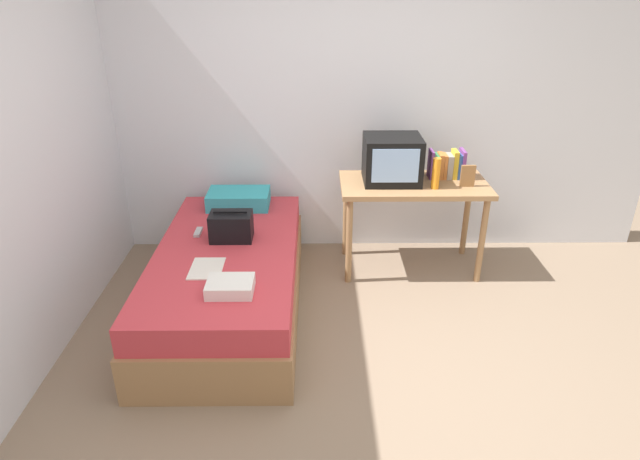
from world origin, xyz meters
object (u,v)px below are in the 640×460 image
object	(u,v)px
bed	(228,280)
folded_towel	(230,286)
handbag	(231,226)
tv	(392,159)
remote_silver	(198,232)
desk	(413,194)
remote_dark	(226,281)
magazine	(207,268)
picture_frame	(468,176)
water_bottle	(436,173)
book_row	(446,165)
pillow	(239,199)

from	to	relation	value
bed	folded_towel	size ratio (longest dim) A/B	7.14
handbag	tv	bearing A→B (deg)	23.47
handbag	remote_silver	bearing A→B (deg)	160.32
tv	folded_towel	bearing A→B (deg)	-131.75
remote_silver	bed	bearing A→B (deg)	-45.12
bed	desk	xyz separation A→B (m)	(1.41, 0.63, 0.41)
remote_dark	magazine	bearing A→B (deg)	131.71
folded_towel	handbag	bearing A→B (deg)	97.15
picture_frame	water_bottle	bearing A→B (deg)	-171.31
tv	book_row	size ratio (longest dim) A/B	1.60
water_bottle	remote_silver	distance (m)	1.84
remote_dark	desk	bearing A→B (deg)	39.30
bed	remote_silver	bearing A→B (deg)	134.88
water_bottle	magazine	bearing A→B (deg)	-153.69
magazine	desk	bearing A→B (deg)	32.00
water_bottle	remote_silver	world-z (taller)	water_bottle
handbag	folded_towel	distance (m)	0.73
remote_dark	remote_silver	bearing A→B (deg)	113.58
folded_towel	remote_silver	bearing A→B (deg)	113.41
remote_dark	remote_silver	world-z (taller)	same
book_row	remote_silver	xyz separation A→B (m)	(-1.92, -0.51, -0.34)
water_bottle	book_row	size ratio (longest dim) A/B	0.88
desk	pillow	distance (m)	1.42
handbag	remote_silver	xyz separation A→B (m)	(-0.26, 0.09, -0.09)
desk	pillow	size ratio (longest dim) A/B	2.32
book_row	picture_frame	distance (m)	0.24
picture_frame	handbag	size ratio (longest dim) A/B	0.57
water_bottle	remote_dark	world-z (taller)	water_bottle
remote_silver	magazine	bearing A→B (deg)	-73.56
picture_frame	handbag	bearing A→B (deg)	-167.29
desk	water_bottle	size ratio (longest dim) A/B	4.83
tv	pillow	bearing A→B (deg)	175.77
picture_frame	magazine	bearing A→B (deg)	-155.87
handbag	folded_towel	world-z (taller)	handbag
pillow	folded_towel	xyz separation A→B (m)	(0.12, -1.34, -0.03)
book_row	remote_dark	bearing A→B (deg)	-142.99
picture_frame	pillow	xyz separation A→B (m)	(-1.80, 0.21, -0.27)
remote_silver	folded_towel	world-z (taller)	folded_towel
picture_frame	remote_silver	distance (m)	2.09
book_row	magazine	world-z (taller)	book_row
handbag	remote_dark	size ratio (longest dim) A/B	1.92
tv	water_bottle	world-z (taller)	tv
desk	tv	xyz separation A→B (m)	(-0.18, 0.03, 0.28)
water_bottle	magazine	world-z (taller)	water_bottle
water_bottle	pillow	size ratio (longest dim) A/B	0.48
book_row	handbag	xyz separation A→B (m)	(-1.66, -0.61, -0.25)
handbag	picture_frame	bearing A→B (deg)	12.71
tv	magazine	xyz separation A→B (m)	(-1.31, -0.97, -0.43)
remote_dark	handbag	bearing A→B (deg)	94.06
bed	tv	xyz separation A→B (m)	(1.23, 0.67, 0.69)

